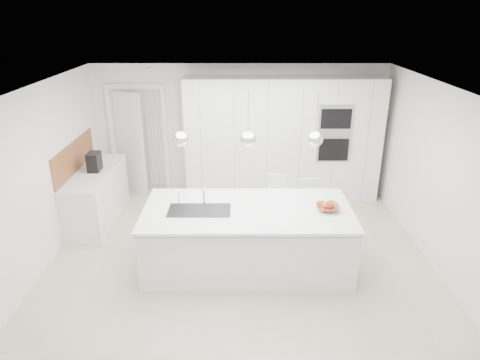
{
  "coord_description": "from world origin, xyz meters",
  "views": [
    {
      "loc": [
        -0.01,
        -5.49,
        3.44
      ],
      "look_at": [
        0.0,
        0.3,
        1.1
      ],
      "focal_mm": 32.0,
      "sensor_mm": 36.0,
      "label": 1
    }
  ],
  "objects_px": {
    "espresso_machine": "(94,162)",
    "bar_stool_left": "(277,206)",
    "fruit_bowl": "(328,208)",
    "bar_stool_right": "(308,210)",
    "island_base": "(247,241)"
  },
  "relations": [
    {
      "from": "espresso_machine",
      "to": "bar_stool_left",
      "type": "bearing_deg",
      "value": -10.75
    },
    {
      "from": "fruit_bowl",
      "to": "bar_stool_left",
      "type": "bearing_deg",
      "value": 120.28
    },
    {
      "from": "fruit_bowl",
      "to": "bar_stool_right",
      "type": "distance_m",
      "value": 0.97
    },
    {
      "from": "espresso_machine",
      "to": "bar_stool_left",
      "type": "distance_m",
      "value": 3.11
    },
    {
      "from": "bar_stool_right",
      "to": "fruit_bowl",
      "type": "bearing_deg",
      "value": -90.19
    },
    {
      "from": "island_base",
      "to": "espresso_machine",
      "type": "distance_m",
      "value": 3.02
    },
    {
      "from": "island_base",
      "to": "bar_stool_right",
      "type": "xyz_separation_m",
      "value": [
        0.98,
        0.86,
        0.05
      ]
    },
    {
      "from": "espresso_machine",
      "to": "island_base",
      "type": "bearing_deg",
      "value": -32.31
    },
    {
      "from": "island_base",
      "to": "bar_stool_left",
      "type": "distance_m",
      "value": 1.13
    },
    {
      "from": "island_base",
      "to": "espresso_machine",
      "type": "xyz_separation_m",
      "value": [
        -2.53,
        1.53,
        0.63
      ]
    },
    {
      "from": "fruit_bowl",
      "to": "bar_stool_left",
      "type": "height_order",
      "value": "fruit_bowl"
    },
    {
      "from": "espresso_machine",
      "to": "bar_stool_right",
      "type": "relative_size",
      "value": 0.32
    },
    {
      "from": "bar_stool_right",
      "to": "island_base",
      "type": "bearing_deg",
      "value": -145.84
    },
    {
      "from": "bar_stool_left",
      "to": "bar_stool_right",
      "type": "height_order",
      "value": "bar_stool_left"
    },
    {
      "from": "espresso_machine",
      "to": "fruit_bowl",
      "type": "bearing_deg",
      "value": -24.06
    }
  ]
}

